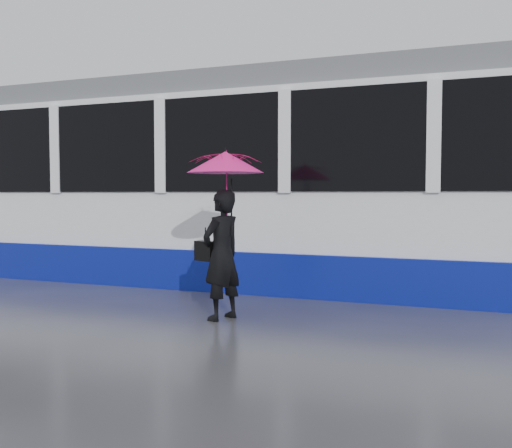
% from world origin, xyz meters
% --- Properties ---
extents(ground, '(90.00, 90.00, 0.00)m').
position_xyz_m(ground, '(0.00, 0.00, 0.00)').
color(ground, '#2E2E34').
rests_on(ground, ground).
extents(rails, '(34.00, 1.51, 0.02)m').
position_xyz_m(rails, '(0.00, 2.50, 0.01)').
color(rails, '#3F3D38').
rests_on(rails, ground).
extents(tram, '(26.00, 2.56, 3.35)m').
position_xyz_m(tram, '(3.12, 2.50, 1.64)').
color(tram, white).
rests_on(tram, ground).
extents(woman, '(0.53, 0.64, 1.51)m').
position_xyz_m(woman, '(0.40, -0.36, 0.76)').
color(woman, black).
rests_on(woman, ground).
extents(umbrella, '(1.14, 1.14, 1.02)m').
position_xyz_m(umbrella, '(0.45, -0.36, 1.66)').
color(umbrella, '#E8135B').
rests_on(umbrella, ground).
extents(handbag, '(0.29, 0.20, 0.41)m').
position_xyz_m(handbag, '(0.18, -0.34, 0.79)').
color(handbag, black).
rests_on(handbag, ground).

